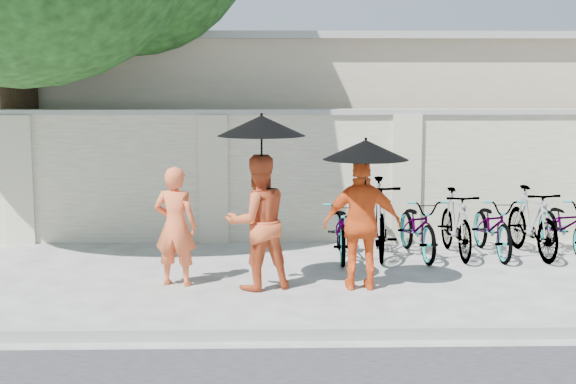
{
  "coord_description": "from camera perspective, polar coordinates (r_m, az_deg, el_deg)",
  "views": [
    {
      "loc": [
        -0.14,
        -9.31,
        2.52
      ],
      "look_at": [
        0.1,
        0.89,
        1.1
      ],
      "focal_mm": 50.0,
      "sensor_mm": 36.0,
      "label": 1
    }
  ],
  "objects": [
    {
      "name": "bike_1",
      "position": [
        11.63,
        6.52,
        -1.82
      ],
      "size": [
        0.68,
        1.91,
        1.12
      ],
      "primitive_type": "imported",
      "rotation": [
        0.0,
        0.0,
        -0.08
      ],
      "color": "gray",
      "rests_on": "ground"
    },
    {
      "name": "monk_left",
      "position": [
        9.98,
        -8.01,
        -2.42
      ],
      "size": [
        0.61,
        0.47,
        1.48
      ],
      "primitive_type": "imported",
      "rotation": [
        0.0,
        0.0,
        2.92
      ],
      "color": "#FB6937",
      "rests_on": "ground"
    },
    {
      "name": "compound_wall",
      "position": [
        12.65,
        3.81,
        1.01
      ],
      "size": [
        20.0,
        0.3,
        2.0
      ],
      "primitive_type": "cube",
      "color": "silver",
      "rests_on": "ground"
    },
    {
      "name": "bike_5",
      "position": [
        12.07,
        16.96,
        -2.05
      ],
      "size": [
        0.65,
        1.71,
        1.0
      ],
      "primitive_type": "imported",
      "rotation": [
        0.0,
        0.0,
        0.11
      ],
      "color": "gray",
      "rests_on": "ground"
    },
    {
      "name": "bike_4",
      "position": [
        11.97,
        14.37,
        -2.35
      ],
      "size": [
        0.65,
        1.69,
        0.87
      ],
      "primitive_type": "imported",
      "rotation": [
        0.0,
        0.0,
        0.04
      ],
      "color": "gray",
      "rests_on": "ground"
    },
    {
      "name": "parasol_right",
      "position": [
        9.52,
        5.55,
        3.01
      ],
      "size": [
        1.02,
        1.02,
        0.92
      ],
      "color": "black",
      "rests_on": "ground"
    },
    {
      "name": "bike_2",
      "position": [
        11.67,
        9.23,
        -2.45
      ],
      "size": [
        0.76,
        1.72,
        0.88
      ],
      "primitive_type": "imported",
      "rotation": [
        0.0,
        0.0,
        0.11
      ],
      "color": "gray",
      "rests_on": "ground"
    },
    {
      "name": "bike_0",
      "position": [
        11.44,
        3.88,
        -2.61
      ],
      "size": [
        0.65,
        1.67,
        0.86
      ],
      "primitive_type": "imported",
      "rotation": [
        0.0,
        0.0,
        -0.05
      ],
      "color": "gray",
      "rests_on": "ground"
    },
    {
      "name": "bike_3",
      "position": [
        11.79,
        11.85,
        -2.18
      ],
      "size": [
        0.51,
        1.63,
        0.97
      ],
      "primitive_type": "imported",
      "rotation": [
        0.0,
        0.0,
        0.03
      ],
      "color": "gray",
      "rests_on": "ground"
    },
    {
      "name": "monk_center",
      "position": [
        9.7,
        -2.16,
        -2.15
      ],
      "size": [
        0.97,
        0.87,
        1.65
      ],
      "primitive_type": "imported",
      "rotation": [
        0.0,
        0.0,
        3.51
      ],
      "color": "#D5572B",
      "rests_on": "ground"
    },
    {
      "name": "bike_6",
      "position": [
        12.39,
        19.18,
        -2.22
      ],
      "size": [
        0.77,
        1.71,
        0.87
      ],
      "primitive_type": "imported",
      "rotation": [
        0.0,
        0.0,
        0.12
      ],
      "color": "gray",
      "rests_on": "ground"
    },
    {
      "name": "ground",
      "position": [
        9.65,
        -0.5,
        -7.22
      ],
      "size": [
        80.0,
        80.0,
        0.0
      ],
      "primitive_type": "plane",
      "color": "beige"
    },
    {
      "name": "kerb",
      "position": [
        8.0,
        -0.31,
        -9.99
      ],
      "size": [
        40.0,
        0.16,
        0.12
      ],
      "primitive_type": "cube",
      "color": "gray",
      "rests_on": "ground"
    },
    {
      "name": "monk_right",
      "position": [
        9.72,
        5.3,
        -2.31
      ],
      "size": [
        0.94,
        0.4,
        1.6
      ],
      "primitive_type": "imported",
      "rotation": [
        0.0,
        0.0,
        3.13
      ],
      "color": "orange",
      "rests_on": "ground"
    },
    {
      "name": "building_behind",
      "position": [
        16.48,
        6.11,
        4.68
      ],
      "size": [
        14.0,
        6.0,
        3.2
      ],
      "primitive_type": "cube",
      "color": "beige",
      "rests_on": "ground"
    },
    {
      "name": "parasol_center",
      "position": [
        9.49,
        -1.9,
        4.73
      ],
      "size": [
        1.06,
        1.06,
        1.18
      ],
      "color": "black",
      "rests_on": "ground"
    }
  ]
}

